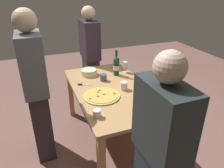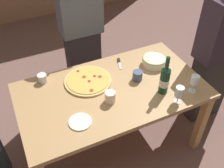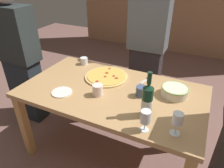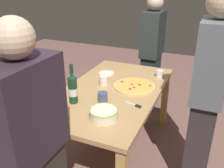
% 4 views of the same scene
% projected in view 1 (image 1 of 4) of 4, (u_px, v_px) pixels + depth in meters
% --- Properties ---
extents(ground_plane, '(8.00, 8.00, 0.00)m').
position_uv_depth(ground_plane, '(112.00, 137.00, 2.94)').
color(ground_plane, '#7B574F').
extents(dining_table, '(1.60, 0.90, 0.75)m').
position_uv_depth(dining_table, '(112.00, 95.00, 2.66)').
color(dining_table, tan).
rests_on(dining_table, ground).
extents(pizza, '(0.42, 0.42, 0.03)m').
position_uv_depth(pizza, '(102.00, 96.00, 2.43)').
color(pizza, '#DFB870').
rests_on(pizza, dining_table).
extents(serving_bowl, '(0.23, 0.23, 0.08)m').
position_uv_depth(serving_bowl, '(89.00, 72.00, 2.98)').
color(serving_bowl, silver).
rests_on(serving_bowl, dining_table).
extents(wine_bottle, '(0.08, 0.08, 0.36)m').
position_uv_depth(wine_bottle, '(116.00, 66.00, 2.94)').
color(wine_bottle, '#143823').
rests_on(wine_bottle, dining_table).
extents(wine_glass_near_pizza, '(0.07, 0.07, 0.17)m').
position_uv_depth(wine_glass_near_pizza, '(117.00, 61.00, 3.18)').
color(wine_glass_near_pizza, white).
rests_on(wine_glass_near_pizza, dining_table).
extents(wine_glass_by_bottle, '(0.07, 0.07, 0.16)m').
position_uv_depth(wine_glass_by_bottle, '(125.00, 65.00, 3.04)').
color(wine_glass_by_bottle, white).
rests_on(wine_glass_by_bottle, dining_table).
extents(cup_amber, '(0.08, 0.08, 0.08)m').
position_uv_depth(cup_amber, '(97.00, 113.00, 2.06)').
color(cup_amber, silver).
rests_on(cup_amber, dining_table).
extents(cup_ceramic, '(0.09, 0.09, 0.10)m').
position_uv_depth(cup_ceramic, '(124.00, 86.00, 2.57)').
color(cup_ceramic, silver).
rests_on(cup_ceramic, dining_table).
extents(cup_spare, '(0.09, 0.09, 0.09)m').
position_uv_depth(cup_spare, '(103.00, 77.00, 2.81)').
color(cup_spare, '#425476').
rests_on(cup_spare, dining_table).
extents(side_plate, '(0.18, 0.18, 0.01)m').
position_uv_depth(side_plate, '(143.00, 99.00, 2.38)').
color(side_plate, white).
rests_on(side_plate, dining_table).
extents(pizza_knife, '(0.08, 0.16, 0.02)m').
position_uv_depth(pizza_knife, '(83.00, 85.00, 2.70)').
color(pizza_knife, silver).
rests_on(pizza_knife, dining_table).
extents(person_host, '(0.45, 0.24, 1.58)m').
position_uv_depth(person_host, '(159.00, 153.00, 1.58)').
color(person_host, '#212A31').
rests_on(person_host, ground).
extents(person_guest_left, '(0.46, 0.24, 1.61)m').
position_uv_depth(person_guest_left, '(90.00, 57.00, 3.54)').
color(person_guest_left, '#312F2B').
rests_on(person_guest_left, ground).
extents(person_guest_right, '(0.43, 0.24, 1.72)m').
position_uv_depth(person_guest_right, '(37.00, 89.00, 2.32)').
color(person_guest_right, '#2F292C').
rests_on(person_guest_right, ground).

